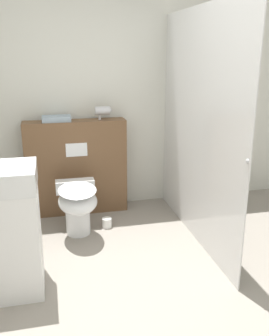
% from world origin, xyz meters
% --- Properties ---
extents(ground_plane, '(12.00, 12.00, 0.00)m').
position_xyz_m(ground_plane, '(0.00, 0.00, 0.00)').
color(ground_plane, gray).
extents(wall_back, '(8.00, 0.06, 2.50)m').
position_xyz_m(wall_back, '(0.00, 2.00, 1.25)').
color(wall_back, silver).
rests_on(wall_back, ground_plane).
extents(partition_panel, '(1.07, 0.23, 1.02)m').
position_xyz_m(partition_panel, '(-0.34, 1.83, 0.51)').
color(partition_panel, brown).
rests_on(partition_panel, ground_plane).
extents(shower_glass, '(0.04, 1.90, 2.08)m').
position_xyz_m(shower_glass, '(0.69, 1.03, 1.04)').
color(shower_glass, silver).
rests_on(shower_glass, ground_plane).
extents(toilet, '(0.38, 0.62, 0.50)m').
position_xyz_m(toilet, '(-0.39, 1.25, 0.33)').
color(toilet, white).
rests_on(toilet, ground_plane).
extents(hair_drier, '(0.18, 0.09, 0.14)m').
position_xyz_m(hair_drier, '(-0.04, 1.83, 1.11)').
color(hair_drier, '#B7B7BC').
rests_on(hair_drier, partition_panel).
extents(folded_towel, '(0.29, 0.18, 0.06)m').
position_xyz_m(folded_towel, '(-0.53, 1.83, 1.05)').
color(folded_towel, '#8C9EAD').
rests_on(folded_towel, partition_panel).
extents(spare_toilet_roll, '(0.10, 0.10, 0.10)m').
position_xyz_m(spare_toilet_roll, '(-0.10, 1.35, 0.05)').
color(spare_toilet_roll, white).
rests_on(spare_toilet_roll, ground_plane).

